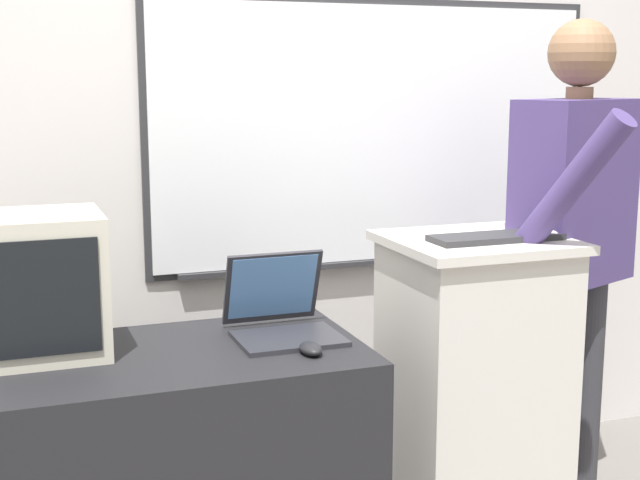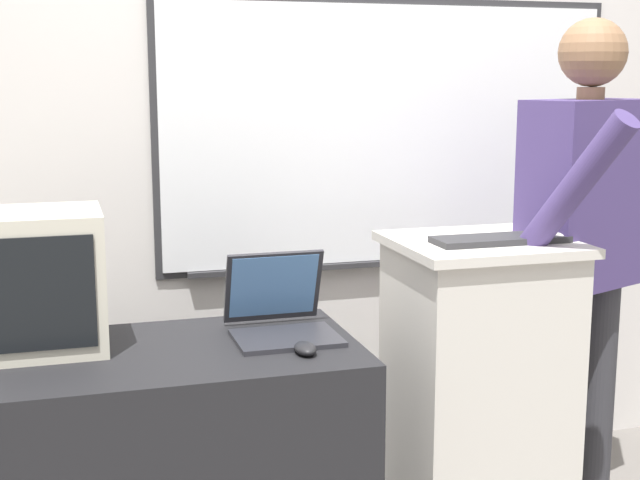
{
  "view_description": "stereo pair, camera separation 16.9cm",
  "coord_description": "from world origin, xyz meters",
  "px_view_note": "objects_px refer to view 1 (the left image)",
  "views": [
    {
      "loc": [
        -1.02,
        -2.04,
        1.53
      ],
      "look_at": [
        -0.1,
        0.45,
        1.05
      ],
      "focal_mm": 50.0,
      "sensor_mm": 36.0,
      "label": 1
    },
    {
      "loc": [
        -0.86,
        -2.1,
        1.53
      ],
      "look_at": [
        -0.1,
        0.45,
        1.05
      ],
      "focal_mm": 50.0,
      "sensor_mm": 36.0,
      "label": 2
    }
  ],
  "objects_px": {
    "laptop": "(281,312)",
    "person_presenter": "(574,232)",
    "computer_mouse_by_keyboard": "(551,232)",
    "crt_monitor": "(42,284)",
    "side_desk": "(178,477)",
    "computer_mouse_by_laptop": "(311,349)",
    "wireless_keyboard": "(496,237)",
    "lectern_podium": "(472,388)"
  },
  "relations": [
    {
      "from": "laptop",
      "to": "person_presenter",
      "type": "bearing_deg",
      "value": 1.1
    },
    {
      "from": "computer_mouse_by_keyboard",
      "to": "crt_monitor",
      "type": "bearing_deg",
      "value": 174.55
    },
    {
      "from": "crt_monitor",
      "to": "side_desk",
      "type": "bearing_deg",
      "value": -19.49
    },
    {
      "from": "laptop",
      "to": "computer_mouse_by_laptop",
      "type": "height_order",
      "value": "laptop"
    },
    {
      "from": "computer_mouse_by_laptop",
      "to": "crt_monitor",
      "type": "height_order",
      "value": "crt_monitor"
    },
    {
      "from": "wireless_keyboard",
      "to": "person_presenter",
      "type": "bearing_deg",
      "value": 16.76
    },
    {
      "from": "side_desk",
      "to": "computer_mouse_by_keyboard",
      "type": "distance_m",
      "value": 1.39
    },
    {
      "from": "side_desk",
      "to": "laptop",
      "type": "bearing_deg",
      "value": 11.74
    },
    {
      "from": "lectern_podium",
      "to": "crt_monitor",
      "type": "distance_m",
      "value": 1.42
    },
    {
      "from": "wireless_keyboard",
      "to": "computer_mouse_by_keyboard",
      "type": "bearing_deg",
      "value": -2.07
    },
    {
      "from": "person_presenter",
      "to": "lectern_podium",
      "type": "bearing_deg",
      "value": 165.09
    },
    {
      "from": "lectern_podium",
      "to": "laptop",
      "type": "distance_m",
      "value": 0.73
    },
    {
      "from": "laptop",
      "to": "wireless_keyboard",
      "type": "relative_size",
      "value": 0.77
    },
    {
      "from": "computer_mouse_by_laptop",
      "to": "computer_mouse_by_keyboard",
      "type": "distance_m",
      "value": 0.92
    },
    {
      "from": "computer_mouse_by_keyboard",
      "to": "crt_monitor",
      "type": "distance_m",
      "value": 1.58
    },
    {
      "from": "person_presenter",
      "to": "computer_mouse_by_laptop",
      "type": "bearing_deg",
      "value": 171.49
    },
    {
      "from": "side_desk",
      "to": "laptop",
      "type": "distance_m",
      "value": 0.57
    },
    {
      "from": "wireless_keyboard",
      "to": "computer_mouse_by_keyboard",
      "type": "xyz_separation_m",
      "value": [
        0.2,
        -0.01,
        0.01
      ]
    },
    {
      "from": "lectern_podium",
      "to": "computer_mouse_by_laptop",
      "type": "distance_m",
      "value": 0.72
    },
    {
      "from": "side_desk",
      "to": "person_presenter",
      "type": "bearing_deg",
      "value": 3.72
    },
    {
      "from": "person_presenter",
      "to": "computer_mouse_by_keyboard",
      "type": "distance_m",
      "value": 0.21
    },
    {
      "from": "wireless_keyboard",
      "to": "computer_mouse_by_laptop",
      "type": "bearing_deg",
      "value": -168.89
    },
    {
      "from": "lectern_podium",
      "to": "computer_mouse_by_keyboard",
      "type": "relative_size",
      "value": 10.24
    },
    {
      "from": "computer_mouse_by_laptop",
      "to": "computer_mouse_by_keyboard",
      "type": "relative_size",
      "value": 1.0
    },
    {
      "from": "person_presenter",
      "to": "computer_mouse_by_keyboard",
      "type": "bearing_deg",
      "value": -167.18
    },
    {
      "from": "computer_mouse_by_keyboard",
      "to": "person_presenter",
      "type": "bearing_deg",
      "value": 34.5
    },
    {
      "from": "person_presenter",
      "to": "laptop",
      "type": "relative_size",
      "value": 5.22
    },
    {
      "from": "computer_mouse_by_keyboard",
      "to": "crt_monitor",
      "type": "relative_size",
      "value": 0.25
    },
    {
      "from": "computer_mouse_by_laptop",
      "to": "computer_mouse_by_keyboard",
      "type": "height_order",
      "value": "computer_mouse_by_keyboard"
    },
    {
      "from": "side_desk",
      "to": "computer_mouse_by_keyboard",
      "type": "relative_size",
      "value": 10.84
    },
    {
      "from": "side_desk",
      "to": "laptop",
      "type": "height_order",
      "value": "laptop"
    },
    {
      "from": "computer_mouse_by_laptop",
      "to": "person_presenter",
      "type": "bearing_deg",
      "value": 13.17
    },
    {
      "from": "computer_mouse_by_laptop",
      "to": "lectern_podium",
      "type": "bearing_deg",
      "value": 17.04
    },
    {
      "from": "side_desk",
      "to": "wireless_keyboard",
      "type": "relative_size",
      "value": 2.52
    },
    {
      "from": "lectern_podium",
      "to": "laptop",
      "type": "bearing_deg",
      "value": 177.61
    },
    {
      "from": "computer_mouse_by_keyboard",
      "to": "crt_monitor",
      "type": "xyz_separation_m",
      "value": [
        -1.57,
        0.15,
        -0.08
      ]
    },
    {
      "from": "crt_monitor",
      "to": "computer_mouse_by_laptop",
      "type": "bearing_deg",
      "value": -21.37
    },
    {
      "from": "lectern_podium",
      "to": "crt_monitor",
      "type": "height_order",
      "value": "crt_monitor"
    },
    {
      "from": "computer_mouse_by_laptop",
      "to": "crt_monitor",
      "type": "distance_m",
      "value": 0.78
    },
    {
      "from": "crt_monitor",
      "to": "laptop",
      "type": "bearing_deg",
      "value": -4.23
    },
    {
      "from": "laptop",
      "to": "computer_mouse_by_laptop",
      "type": "distance_m",
      "value": 0.23
    },
    {
      "from": "laptop",
      "to": "wireless_keyboard",
      "type": "distance_m",
      "value": 0.72
    }
  ]
}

